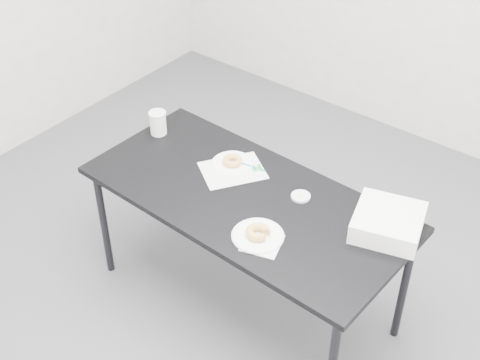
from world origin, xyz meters
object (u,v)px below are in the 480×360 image
Objects in this scene: pen at (252,167)px; donut_near at (258,232)px; donut_far at (232,160)px; plate_near at (258,236)px; table at (246,205)px; plate_far at (232,164)px; scorecard at (233,170)px; bakery_box at (388,222)px; coffee_cup at (158,123)px.

pen is 0.50m from donut_near.
donut_far is at bearing -169.01° from pen.
plate_near is at bearing -59.55° from pen.
plate_far reaches higher than table.
plate_far is (-0.42, 0.35, -0.00)m from plate_near.
table is 11.43× the size of pen.
plate_far is at bearing -169.01° from pen.
plate_far reaches higher than scorecard.
table is 0.22m from scorecard.
table is at bearing -37.19° from donut_far.
bakery_box is (0.84, 0.03, 0.05)m from plate_far.
bakery_box is (0.75, -0.00, 0.04)m from pen.
plate_far is (-0.42, 0.35, -0.02)m from donut_near.
donut_far is 0.84m from bakery_box.
coffee_cup is (-0.90, 0.33, 0.04)m from donut_near.
plate_far is 0.74× the size of bakery_box.
bakery_box is (1.33, 0.06, -0.02)m from coffee_cup.
pen reaches higher than plate_far.
bakery_box is at bearing 2.41° from coffee_cup.
donut_near is 0.55m from plate_far.
table is 0.23m from pen.
plate_near is at bearing -5.07° from scorecard.
table is at bearing -10.99° from coffee_cup.
donut_near is at bearing -40.18° from table.
coffee_cup is at bearing 166.07° from bakery_box.
scorecard is 0.10m from pen.
donut_near is 0.37× the size of bakery_box.
scorecard is at bearing 141.35° from plate_near.
pen is at bearing 5.92° from coffee_cup.
coffee_cup is 1.33m from bakery_box.
donut_near is at bearing -59.55° from pen.
bakery_box reaches higher than scorecard.
coffee_cup is at bearing -177.16° from plate_far.
scorecard is 0.49m from plate_near.
donut_far reaches higher than table.
bakery_box is at bearing 2.16° from donut_far.
donut_near is at bearing 90.00° from plate_near.
coffee_cup is (-0.48, -0.02, 0.06)m from plate_far.
donut_far is (-0.03, 0.04, 0.02)m from scorecard.
donut_near is 0.57m from bakery_box.
scorecard is at bearing 168.86° from bakery_box.
bakery_box is at bearing 41.93° from plate_near.
plate_far is at bearing 165.83° from bakery_box.
coffee_cup is 0.45× the size of bakery_box.
plate_far is at bearing 0.00° from donut_far.
scorecard is at bearing 141.35° from donut_near.
scorecard is at bearing 148.25° from table.
scorecard is 0.05m from plate_far.
coffee_cup reaches higher than donut_near.
plate_far is 2.13× the size of donut_far.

